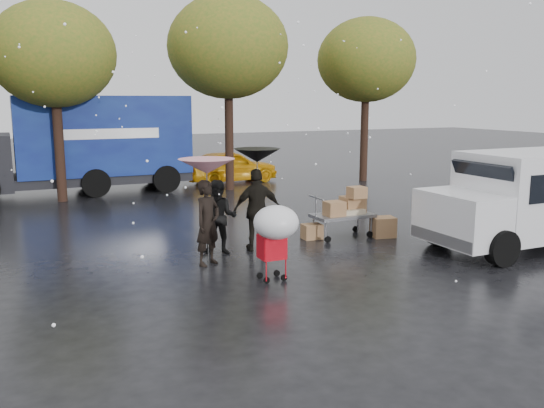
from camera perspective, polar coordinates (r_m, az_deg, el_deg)
name	(u,v)px	position (r m, az deg, el deg)	size (l,w,h in m)	color
ground	(288,265)	(11.92, 1.58, -6.10)	(90.00, 90.00, 0.00)	black
person_pink	(208,223)	(11.84, -6.38, -1.87)	(0.64, 0.42, 1.77)	black
person_middle	(219,217)	(12.67, -5.25, -1.33)	(0.80, 0.62, 1.64)	black
person_black	(257,210)	(12.89, -1.47, -0.59)	(1.09, 0.45, 1.86)	black
umbrella_pink	(207,166)	(11.66, -6.49, 3.73)	(1.14, 1.14, 2.20)	#4C4C4C
umbrella_black	(257,156)	(12.71, -1.49, 4.82)	(1.03, 1.03, 2.31)	#4C4C4C
vendor_cart	(346,208)	(14.29, 7.31, -0.42)	(1.52, 0.80, 1.27)	slate
shopping_cart	(275,227)	(10.59, 0.34, -2.25)	(0.84, 0.84, 1.46)	red
white_van	(531,197)	(14.48, 24.28, 0.62)	(4.91, 2.18, 2.20)	white
blue_truck	(80,145)	(21.95, -18.51, 5.58)	(8.30, 2.60, 3.50)	#0B125E
box_ground_near	(383,227)	(14.55, 10.95, -2.25)	(0.56, 0.44, 0.50)	olive
box_ground_far	(312,231)	(14.15, 3.97, -2.73)	(0.47, 0.36, 0.36)	olive
yellow_taxi	(230,166)	(23.77, -4.15, 3.75)	(1.56, 3.88, 1.32)	orange
tree_row	(147,50)	(20.83, -12.29, 14.65)	(21.60, 4.40, 7.12)	black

